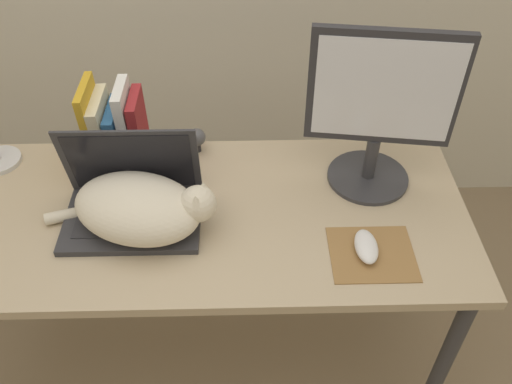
{
  "coord_description": "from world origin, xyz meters",
  "views": [
    {
      "loc": [
        0.13,
        -0.72,
        1.79
      ],
      "look_at": [
        0.15,
        0.28,
        0.85
      ],
      "focal_mm": 38.0,
      "sensor_mm": 36.0,
      "label": 1
    }
  ],
  "objects": [
    {
      "name": "desk",
      "position": [
        0.0,
        0.31,
        0.67
      ],
      "size": [
        1.46,
        0.62,
        0.75
      ],
      "color": "tan",
      "rests_on": "ground_plane"
    },
    {
      "name": "laptop",
      "position": [
        -0.17,
        0.31,
        0.8
      ],
      "size": [
        0.36,
        0.24,
        0.25
      ],
      "color": "#2D2D33",
      "rests_on": "desk"
    },
    {
      "name": "cat",
      "position": [
        -0.14,
        0.26,
        0.82
      ],
      "size": [
        0.46,
        0.32,
        0.15
      ],
      "color": "beige",
      "rests_on": "desk"
    },
    {
      "name": "external_monitor",
      "position": [
        0.48,
        0.44,
        0.99
      ],
      "size": [
        0.38,
        0.23,
        0.46
      ],
      "color": "#333338",
      "rests_on": "desk"
    },
    {
      "name": "mousepad",
      "position": [
        0.44,
        0.15,
        0.75
      ],
      "size": [
        0.21,
        0.18,
        0.0
      ],
      "color": "olive",
      "rests_on": "desk"
    },
    {
      "name": "computer_mouse",
      "position": [
        0.43,
        0.16,
        0.77
      ],
      "size": [
        0.06,
        0.11,
        0.03
      ],
      "color": "silver",
      "rests_on": "mousepad"
    },
    {
      "name": "book_row",
      "position": [
        -0.24,
        0.54,
        0.86
      ],
      "size": [
        0.16,
        0.16,
        0.26
      ],
      "color": "gold",
      "rests_on": "desk"
    },
    {
      "name": "webcam",
      "position": [
        -0.02,
        0.58,
        0.8
      ],
      "size": [
        0.05,
        0.05,
        0.08
      ],
      "color": "#232328",
      "rests_on": "desk"
    }
  ]
}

